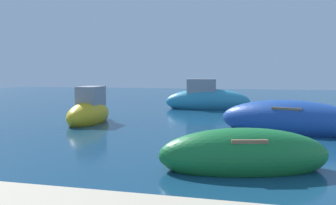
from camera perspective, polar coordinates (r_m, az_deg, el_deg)
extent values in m
ellipsoid|color=#1E479E|center=(13.77, 19.06, -2.79)|extent=(5.41, 2.96, 1.53)
cube|color=brown|center=(13.72, 19.12, -0.73)|extent=(1.34, 1.58, 0.08)
ellipsoid|color=gold|center=(15.76, -12.72, -2.01)|extent=(1.43, 3.27, 1.21)
cube|color=gray|center=(15.92, -12.38, 0.98)|extent=(0.91, 1.38, 0.89)
ellipsoid|color=teal|center=(21.41, 6.46, 0.14)|extent=(5.28, 2.49, 1.54)
cube|color=gray|center=(21.34, 5.39, 2.60)|extent=(1.87, 1.28, 0.91)
ellipsoid|color=#197233|center=(8.21, 12.16, -8.34)|extent=(4.09, 2.34, 1.24)
cube|color=brown|center=(8.13, 12.21, -5.51)|extent=(1.03, 1.27, 0.08)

